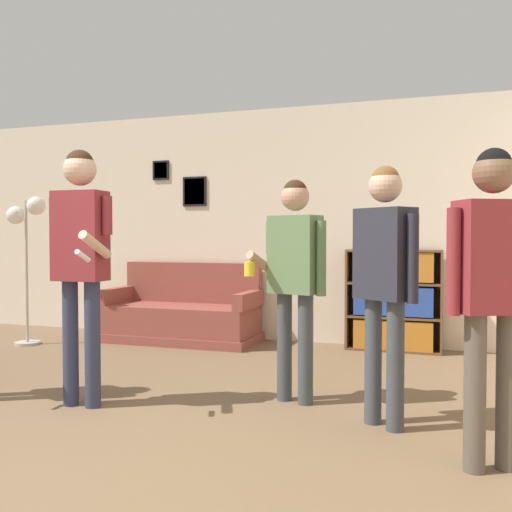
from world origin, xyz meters
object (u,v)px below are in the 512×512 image
at_px(floor_lamp, 26,230).
at_px(person_watcher_holding_cup, 295,267).
at_px(person_spectator_near_bookshelf, 385,268).
at_px(bookshelf, 394,300).
at_px(drinking_cup, 390,245).
at_px(couch, 183,315).
at_px(person_spectator_far_right, 492,274).
at_px(person_player_foreground_center, 80,247).

height_order(floor_lamp, person_watcher_holding_cup, floor_lamp).
bearing_deg(floor_lamp, person_spectator_near_bookshelf, -21.01).
bearing_deg(person_spectator_near_bookshelf, bookshelf, 93.72).
xyz_separation_m(floor_lamp, drinking_cup, (3.89, 0.97, -0.16)).
relative_size(floor_lamp, person_watcher_holding_cup, 1.02).
height_order(floor_lamp, drinking_cup, floor_lamp).
distance_m(bookshelf, person_spectator_near_bookshelf, 2.59).
xyz_separation_m(couch, floor_lamp, (-1.55, -0.77, 0.99)).
bearing_deg(person_spectator_near_bookshelf, drinking_cup, 94.60).
bearing_deg(bookshelf, person_spectator_far_right, -76.08).
relative_size(floor_lamp, drinking_cup, 16.62).
relative_size(bookshelf, floor_lamp, 0.65).
xyz_separation_m(person_watcher_holding_cup, drinking_cup, (0.47, 2.19, 0.14)).
height_order(couch, person_spectator_far_right, person_spectator_far_right).
xyz_separation_m(couch, person_watcher_holding_cup, (1.87, -2.00, 0.69)).
height_order(bookshelf, floor_lamp, floor_lamp).
height_order(couch, floor_lamp, floor_lamp).
bearing_deg(person_player_foreground_center, couch, 100.14).
bearing_deg(person_watcher_holding_cup, person_spectator_far_right, -34.19).
relative_size(couch, floor_lamp, 1.08).
bearing_deg(person_spectator_far_right, bookshelf, 103.92).
xyz_separation_m(person_player_foreground_center, drinking_cup, (1.88, 2.77, -0.01)).
height_order(floor_lamp, person_spectator_far_right, floor_lamp).
height_order(person_watcher_holding_cup, person_spectator_far_right, person_spectator_far_right).
distance_m(couch, person_spectator_near_bookshelf, 3.53).
height_order(person_spectator_far_right, drinking_cup, person_spectator_far_right).
bearing_deg(person_spectator_near_bookshelf, person_player_foreground_center, -173.70).
height_order(floor_lamp, person_spectator_near_bookshelf, floor_lamp).
xyz_separation_m(bookshelf, person_player_foreground_center, (-1.92, -2.77, 0.60)).
height_order(person_spectator_near_bookshelf, drinking_cup, person_spectator_near_bookshelf).
height_order(couch, person_watcher_holding_cup, person_watcher_holding_cup).
bearing_deg(couch, drinking_cup, 4.77).
height_order(person_watcher_holding_cup, person_spectator_near_bookshelf, person_spectator_near_bookshelf).
distance_m(person_spectator_near_bookshelf, drinking_cup, 2.55).
xyz_separation_m(floor_lamp, person_watcher_holding_cup, (3.42, -1.23, -0.30)).
bearing_deg(person_spectator_far_right, floor_lamp, 156.01).
relative_size(person_player_foreground_center, drinking_cup, 18.24).
distance_m(couch, person_spectator_far_right, 4.30).
xyz_separation_m(couch, person_player_foreground_center, (0.46, -2.57, 0.84)).
bearing_deg(bookshelf, drinking_cup, 179.51).
relative_size(couch, person_player_foreground_center, 0.98).
relative_size(person_player_foreground_center, person_watcher_holding_cup, 1.12).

